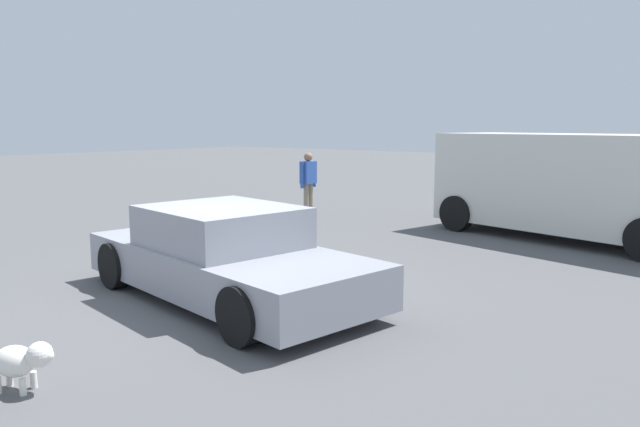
{
  "coord_description": "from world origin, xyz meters",
  "views": [
    {
      "loc": [
        5.8,
        -5.28,
        2.27
      ],
      "look_at": [
        0.15,
        2.1,
        0.9
      ],
      "focal_mm": 33.99,
      "sensor_mm": 36.0,
      "label": 1
    }
  ],
  "objects_px": {
    "dog": "(20,360)",
    "van_white": "(568,182)",
    "pedestrian": "(308,178)",
    "sedan_foreground": "(226,257)"
  },
  "relations": [
    {
      "from": "dog",
      "to": "van_white",
      "type": "height_order",
      "value": "van_white"
    },
    {
      "from": "van_white",
      "to": "pedestrian",
      "type": "distance_m",
      "value": 6.17
    },
    {
      "from": "van_white",
      "to": "pedestrian",
      "type": "bearing_deg",
      "value": 18.62
    },
    {
      "from": "sedan_foreground",
      "to": "van_white",
      "type": "relative_size",
      "value": 0.86
    },
    {
      "from": "sedan_foreground",
      "to": "van_white",
      "type": "xyz_separation_m",
      "value": [
        2.31,
        7.14,
        0.57
      ]
    },
    {
      "from": "dog",
      "to": "van_white",
      "type": "bearing_deg",
      "value": 52.14
    },
    {
      "from": "dog",
      "to": "pedestrian",
      "type": "height_order",
      "value": "pedestrian"
    },
    {
      "from": "sedan_foreground",
      "to": "dog",
      "type": "distance_m",
      "value": 3.12
    },
    {
      "from": "sedan_foreground",
      "to": "van_white",
      "type": "height_order",
      "value": "van_white"
    },
    {
      "from": "van_white",
      "to": "dog",
      "type": "bearing_deg",
      "value": 93.7
    }
  ]
}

